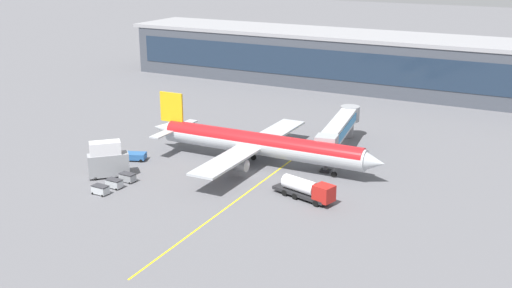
{
  "coord_description": "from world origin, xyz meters",
  "views": [
    {
      "loc": [
        48.99,
        -88.63,
        37.63
      ],
      "look_at": [
        -0.11,
        3.58,
        4.5
      ],
      "focal_mm": 43.81,
      "sensor_mm": 36.0,
      "label": 1
    }
  ],
  "objects_px": {
    "fuel_tanker": "(307,189)",
    "baggage_cart_1": "(114,183)",
    "pushback_tug": "(135,156)",
    "main_airliner": "(259,144)",
    "baggage_cart_2": "(128,177)",
    "baggage_cart_0": "(100,190)",
    "catering_lift": "(107,160)"
  },
  "relations": [
    {
      "from": "baggage_cart_0",
      "to": "main_airliner",
      "type": "bearing_deg",
      "value": 57.34
    },
    {
      "from": "main_airliner",
      "to": "pushback_tug",
      "type": "bearing_deg",
      "value": -157.77
    },
    {
      "from": "main_airliner",
      "to": "baggage_cart_2",
      "type": "xyz_separation_m",
      "value": [
        -15.42,
        -18.05,
        -3.13
      ]
    },
    {
      "from": "fuel_tanker",
      "to": "pushback_tug",
      "type": "relative_size",
      "value": 2.53
    },
    {
      "from": "fuel_tanker",
      "to": "catering_lift",
      "type": "relative_size",
      "value": 1.68
    },
    {
      "from": "pushback_tug",
      "to": "baggage_cart_2",
      "type": "distance_m",
      "value": 11.04
    },
    {
      "from": "catering_lift",
      "to": "baggage_cart_1",
      "type": "distance_m",
      "value": 6.02
    },
    {
      "from": "catering_lift",
      "to": "baggage_cart_1",
      "type": "xyz_separation_m",
      "value": [
        4.3,
        -3.55,
        -2.28
      ]
    },
    {
      "from": "pushback_tug",
      "to": "baggage_cart_2",
      "type": "bearing_deg",
      "value": -57.79
    },
    {
      "from": "catering_lift",
      "to": "baggage_cart_0",
      "type": "height_order",
      "value": "catering_lift"
    },
    {
      "from": "baggage_cart_1",
      "to": "baggage_cart_2",
      "type": "bearing_deg",
      "value": 87.78
    },
    {
      "from": "baggage_cart_0",
      "to": "baggage_cart_2",
      "type": "bearing_deg",
      "value": 87.78
    },
    {
      "from": "main_airliner",
      "to": "baggage_cart_2",
      "type": "distance_m",
      "value": 23.94
    },
    {
      "from": "main_airliner",
      "to": "baggage_cart_1",
      "type": "xyz_separation_m",
      "value": [
        -15.54,
        -21.24,
        -3.13
      ]
    },
    {
      "from": "baggage_cart_2",
      "to": "main_airliner",
      "type": "bearing_deg",
      "value": 49.49
    },
    {
      "from": "fuel_tanker",
      "to": "baggage_cart_1",
      "type": "distance_m",
      "value": 31.47
    },
    {
      "from": "main_airliner",
      "to": "baggage_cart_0",
      "type": "height_order",
      "value": "main_airliner"
    },
    {
      "from": "pushback_tug",
      "to": "baggage_cart_0",
      "type": "distance_m",
      "value": 16.72
    },
    {
      "from": "baggage_cart_0",
      "to": "fuel_tanker",
      "type": "bearing_deg",
      "value": 24.05
    },
    {
      "from": "main_airliner",
      "to": "catering_lift",
      "type": "relative_size",
      "value": 6.97
    },
    {
      "from": "main_airliner",
      "to": "fuel_tanker",
      "type": "distance_m",
      "value": 18.18
    },
    {
      "from": "main_airliner",
      "to": "pushback_tug",
      "type": "height_order",
      "value": "main_airliner"
    },
    {
      "from": "catering_lift",
      "to": "baggage_cart_2",
      "type": "bearing_deg",
      "value": -4.57
    },
    {
      "from": "fuel_tanker",
      "to": "pushback_tug",
      "type": "xyz_separation_m",
      "value": [
        -35.54,
        2.39,
        -0.9
      ]
    },
    {
      "from": "fuel_tanker",
      "to": "baggage_cart_1",
      "type": "xyz_separation_m",
      "value": [
        -29.78,
        -10.15,
        -0.96
      ]
    },
    {
      "from": "baggage_cart_1",
      "to": "main_airliner",
      "type": "bearing_deg",
      "value": 53.81
    },
    {
      "from": "pushback_tug",
      "to": "baggage_cart_2",
      "type": "relative_size",
      "value": 1.62
    },
    {
      "from": "baggage_cart_0",
      "to": "baggage_cart_2",
      "type": "distance_m",
      "value": 6.4
    },
    {
      "from": "catering_lift",
      "to": "pushback_tug",
      "type": "distance_m",
      "value": 9.37
    },
    {
      "from": "pushback_tug",
      "to": "fuel_tanker",
      "type": "bearing_deg",
      "value": -3.85
    },
    {
      "from": "pushback_tug",
      "to": "baggage_cart_0",
      "type": "relative_size",
      "value": 1.62
    },
    {
      "from": "main_airliner",
      "to": "baggage_cart_2",
      "type": "bearing_deg",
      "value": -130.51
    }
  ]
}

